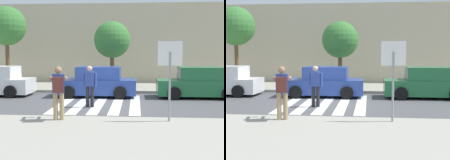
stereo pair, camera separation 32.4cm
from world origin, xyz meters
TOP-DOWN VIEW (x-y plane):
  - ground_plane at (0.00, 0.00)m, footprint 120.00×120.00m
  - sidewalk_near at (0.00, -6.20)m, footprint 60.00×6.00m
  - sidewalk_far at (0.00, 6.00)m, footprint 60.00×4.80m
  - building_facade_far at (0.00, 10.40)m, footprint 56.00×4.00m
  - crosswalk_stripe_0 at (-1.60, 0.20)m, footprint 0.44×5.20m
  - crosswalk_stripe_1 at (-0.80, 0.20)m, footprint 0.44×5.20m
  - crosswalk_stripe_2 at (0.00, 0.20)m, footprint 0.44×5.20m
  - crosswalk_stripe_3 at (0.80, 0.20)m, footprint 0.44×5.20m
  - crosswalk_stripe_4 at (1.60, 0.20)m, footprint 0.44×5.20m
  - stop_sign at (2.69, -3.73)m, footprint 0.76×0.08m
  - photographer_with_backpack at (-0.83, -3.85)m, footprint 0.69×0.92m
  - pedestrian_crossing at (-0.29, -0.74)m, footprint 0.58×0.24m
  - parked_car_blue at (-0.37, 2.30)m, footprint 4.10×1.92m
  - parked_car_green at (4.79, 2.30)m, footprint 4.10×1.92m
  - street_tree_west at (-6.22, 4.99)m, footprint 2.37×2.37m
  - street_tree_center at (0.21, 4.87)m, footprint 2.15×2.15m

SIDE VIEW (x-z plane):
  - ground_plane at x=0.00m, z-range 0.00..0.00m
  - crosswalk_stripe_0 at x=-1.60m, z-range 0.00..0.01m
  - crosswalk_stripe_1 at x=-0.80m, z-range 0.00..0.01m
  - crosswalk_stripe_2 at x=0.00m, z-range 0.00..0.01m
  - crosswalk_stripe_3 at x=0.80m, z-range 0.00..0.01m
  - crosswalk_stripe_4 at x=1.60m, z-range 0.00..0.01m
  - sidewalk_near at x=0.00m, z-range 0.00..0.14m
  - sidewalk_far at x=0.00m, z-range 0.00..0.14m
  - parked_car_blue at x=-0.37m, z-range -0.05..1.50m
  - parked_car_green at x=4.79m, z-range -0.05..1.50m
  - pedestrian_crossing at x=-0.29m, z-range 0.11..1.84m
  - photographer_with_backpack at x=-0.83m, z-range 0.31..2.03m
  - stop_sign at x=2.69m, z-range 0.72..3.23m
  - building_facade_far at x=0.00m, z-range 0.00..5.67m
  - street_tree_center at x=0.21m, z-range 1.01..4.96m
  - street_tree_west at x=-6.22m, z-range 1.38..6.29m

